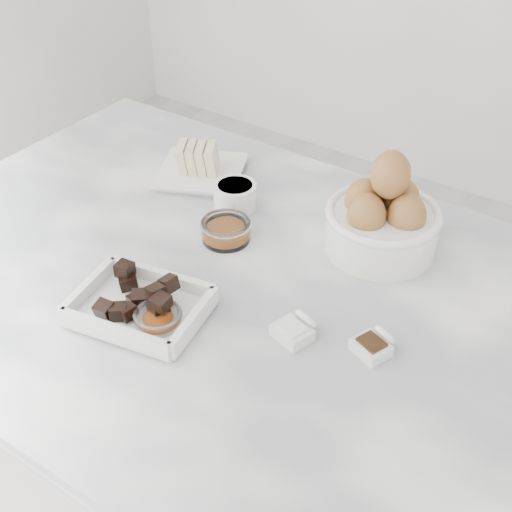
{
  "coord_description": "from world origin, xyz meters",
  "views": [
    {
      "loc": [
        0.51,
        -0.68,
        1.63
      ],
      "look_at": [
        0.02,
        0.03,
        0.98
      ],
      "focal_mm": 50.0,
      "sensor_mm": 36.0,
      "label": 1
    }
  ],
  "objects_px": {
    "chocolate_dish": "(140,304)",
    "honey_bowl": "(226,230)",
    "vanilla_spoon": "(375,344)",
    "zest_bowl": "(158,320)",
    "salt_spoon": "(296,329)",
    "sugar_ramekin": "(235,195)",
    "butter_plate": "(200,165)",
    "egg_bowl": "(383,219)"
  },
  "relations": [
    {
      "from": "zest_bowl",
      "to": "vanilla_spoon",
      "type": "height_order",
      "value": "vanilla_spoon"
    },
    {
      "from": "butter_plate",
      "to": "egg_bowl",
      "type": "height_order",
      "value": "egg_bowl"
    },
    {
      "from": "egg_bowl",
      "to": "salt_spoon",
      "type": "relative_size",
      "value": 2.6
    },
    {
      "from": "butter_plate",
      "to": "sugar_ramekin",
      "type": "relative_size",
      "value": 2.7
    },
    {
      "from": "zest_bowl",
      "to": "salt_spoon",
      "type": "relative_size",
      "value": 0.98
    },
    {
      "from": "honey_bowl",
      "to": "egg_bowl",
      "type": "bearing_deg",
      "value": 29.18
    },
    {
      "from": "honey_bowl",
      "to": "zest_bowl",
      "type": "height_order",
      "value": "honey_bowl"
    },
    {
      "from": "sugar_ramekin",
      "to": "vanilla_spoon",
      "type": "height_order",
      "value": "sugar_ramekin"
    },
    {
      "from": "vanilla_spoon",
      "to": "chocolate_dish",
      "type": "bearing_deg",
      "value": -157.89
    },
    {
      "from": "zest_bowl",
      "to": "honey_bowl",
      "type": "bearing_deg",
      "value": 102.39
    },
    {
      "from": "sugar_ramekin",
      "to": "honey_bowl",
      "type": "distance_m",
      "value": 0.1
    },
    {
      "from": "zest_bowl",
      "to": "salt_spoon",
      "type": "height_order",
      "value": "salt_spoon"
    },
    {
      "from": "honey_bowl",
      "to": "zest_bowl",
      "type": "relative_size",
      "value": 1.2
    },
    {
      "from": "chocolate_dish",
      "to": "sugar_ramekin",
      "type": "bearing_deg",
      "value": 100.26
    },
    {
      "from": "honey_bowl",
      "to": "sugar_ramekin",
      "type": "bearing_deg",
      "value": 117.13
    },
    {
      "from": "egg_bowl",
      "to": "honey_bowl",
      "type": "bearing_deg",
      "value": -150.82
    },
    {
      "from": "vanilla_spoon",
      "to": "honey_bowl",
      "type": "bearing_deg",
      "value": 163.48
    },
    {
      "from": "sugar_ramekin",
      "to": "vanilla_spoon",
      "type": "xyz_separation_m",
      "value": [
        0.37,
        -0.19,
        -0.01
      ]
    },
    {
      "from": "egg_bowl",
      "to": "chocolate_dish",
      "type": "bearing_deg",
      "value": -121.33
    },
    {
      "from": "salt_spoon",
      "to": "sugar_ramekin",
      "type": "bearing_deg",
      "value": 140.03
    },
    {
      "from": "zest_bowl",
      "to": "salt_spoon",
      "type": "bearing_deg",
      "value": 30.09
    },
    {
      "from": "chocolate_dish",
      "to": "egg_bowl",
      "type": "distance_m",
      "value": 0.41
    },
    {
      "from": "honey_bowl",
      "to": "vanilla_spoon",
      "type": "bearing_deg",
      "value": -16.52
    },
    {
      "from": "chocolate_dish",
      "to": "honey_bowl",
      "type": "distance_m",
      "value": 0.22
    },
    {
      "from": "butter_plate",
      "to": "egg_bowl",
      "type": "xyz_separation_m",
      "value": [
        0.39,
        -0.02,
        0.04
      ]
    },
    {
      "from": "honey_bowl",
      "to": "vanilla_spoon",
      "type": "xyz_separation_m",
      "value": [
        0.32,
        -0.1,
        -0.01
      ]
    },
    {
      "from": "zest_bowl",
      "to": "salt_spoon",
      "type": "xyz_separation_m",
      "value": [
        0.17,
        0.1,
        -0.0
      ]
    },
    {
      "from": "vanilla_spoon",
      "to": "salt_spoon",
      "type": "distance_m",
      "value": 0.11
    },
    {
      "from": "honey_bowl",
      "to": "salt_spoon",
      "type": "bearing_deg",
      "value": -31.06
    },
    {
      "from": "butter_plate",
      "to": "egg_bowl",
      "type": "bearing_deg",
      "value": -2.56
    },
    {
      "from": "chocolate_dish",
      "to": "vanilla_spoon",
      "type": "relative_size",
      "value": 3.04
    },
    {
      "from": "egg_bowl",
      "to": "butter_plate",
      "type": "bearing_deg",
      "value": 177.44
    },
    {
      "from": "chocolate_dish",
      "to": "sugar_ramekin",
      "type": "height_order",
      "value": "chocolate_dish"
    },
    {
      "from": "chocolate_dish",
      "to": "butter_plate",
      "type": "bearing_deg",
      "value": 115.87
    },
    {
      "from": "sugar_ramekin",
      "to": "butter_plate",
      "type": "bearing_deg",
      "value": 157.07
    },
    {
      "from": "butter_plate",
      "to": "honey_bowl",
      "type": "bearing_deg",
      "value": -40.34
    },
    {
      "from": "butter_plate",
      "to": "zest_bowl",
      "type": "xyz_separation_m",
      "value": [
        0.22,
        -0.37,
        -0.01
      ]
    },
    {
      "from": "chocolate_dish",
      "to": "honey_bowl",
      "type": "bearing_deg",
      "value": 92.68
    },
    {
      "from": "salt_spoon",
      "to": "zest_bowl",
      "type": "bearing_deg",
      "value": -149.91
    },
    {
      "from": "butter_plate",
      "to": "salt_spoon",
      "type": "relative_size",
      "value": 2.87
    },
    {
      "from": "butter_plate",
      "to": "vanilla_spoon",
      "type": "distance_m",
      "value": 0.54
    },
    {
      "from": "sugar_ramekin",
      "to": "chocolate_dish",
      "type": "bearing_deg",
      "value": -79.74
    }
  ]
}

